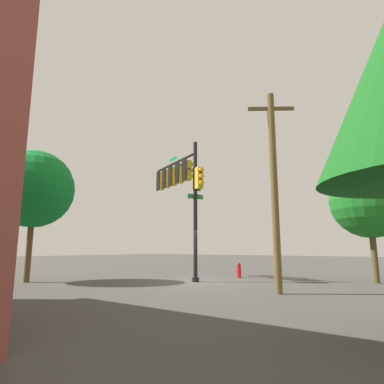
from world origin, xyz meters
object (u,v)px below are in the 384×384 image
Objects in this scene: utility_pole at (274,185)px; tree_near at (34,189)px; signal_pole_assembly at (181,182)px; fire_hydrant at (239,270)px; tree_far at (369,200)px.

utility_pole is 11.81m from tree_near.
fire_hydrant is at bearing -129.54° from signal_pole_assembly.
utility_pole is 6.71m from tree_far.
signal_pole_assembly is 6.98m from utility_pole.
tree_near is at bearing 16.55° from utility_pole.
fire_hydrant is at bearing -49.11° from utility_pole.
utility_pole is at bearing 70.25° from tree_far.
fire_hydrant is at bearing -130.10° from tree_near.
utility_pole is 1.17× the size of tree_near.
utility_pole reaches higher than signal_pole_assembly.
signal_pole_assembly is 1.09× the size of tree_near.
signal_pole_assembly is 5.90m from fire_hydrant.
utility_pole is 9.20× the size of fire_hydrant.
signal_pole_assembly is at bearing 50.46° from fire_hydrant.
utility_pole reaches higher than tree_near.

